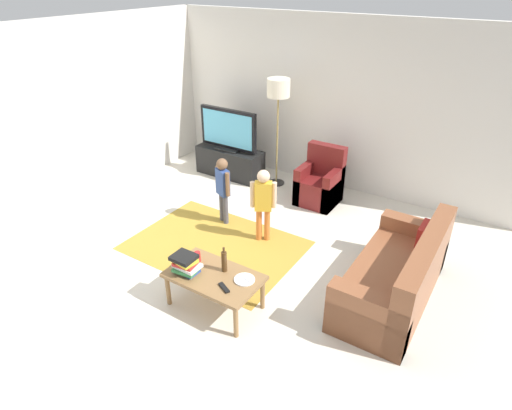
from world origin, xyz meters
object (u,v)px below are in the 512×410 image
object	(u,v)px
child_near_tv	(223,185)
book_stack	(186,264)
floor_lamp	(278,94)
couch	(400,279)
tv	(228,130)
armchair	(320,184)
bottle	(224,261)
plate	(244,280)
soda_can	(198,257)
coffee_table	(214,279)
tv_remote	(224,288)
tv_stand	(230,162)
child_center	(263,199)

from	to	relation	value
child_near_tv	book_stack	xyz separation A→B (m)	(0.72, -1.63, -0.06)
floor_lamp	couch	bearing A→B (deg)	-35.09
tv	armchair	distance (m)	1.86
floor_lamp	bottle	distance (m)	3.25
book_stack	plate	size ratio (longest dim) A/B	1.27
floor_lamp	soda_can	size ratio (longest dim) A/B	14.83
coffee_table	plate	xyz separation A→B (m)	(0.32, 0.10, 0.06)
bottle	soda_can	xyz separation A→B (m)	(-0.35, -0.02, -0.06)
book_stack	tv	bearing A→B (deg)	118.16
couch	book_stack	size ratio (longest dim) A/B	6.45
tv	tv_remote	world-z (taller)	tv
tv_stand	bottle	bearing A→B (deg)	-55.18
floor_lamp	book_stack	world-z (taller)	floor_lamp
floor_lamp	soda_can	bearing A→B (deg)	-76.49
tv_stand	child_near_tv	world-z (taller)	child_near_tv
book_stack	tv_remote	distance (m)	0.51
tv_remote	child_center	bearing A→B (deg)	134.31
tv_stand	soda_can	distance (m)	3.20
couch	soda_can	world-z (taller)	couch
couch	book_stack	bearing A→B (deg)	-145.97
floor_lamp	bottle	size ratio (longest dim) A/B	5.98
tv	armchair	bearing A→B (deg)	-0.60
tv_remote	couch	bearing A→B (deg)	69.04
child_center	soda_can	world-z (taller)	child_center
tv_stand	tv	distance (m)	0.60
child_center	plate	world-z (taller)	child_center
tv_stand	tv_remote	bearing A→B (deg)	-55.14
tv	child_center	xyz separation A→B (m)	(1.60, -1.45, -0.23)
child_center	plate	bearing A→B (deg)	-65.92
coffee_table	bottle	bearing A→B (deg)	67.38
child_near_tv	tv_remote	size ratio (longest dim) A/B	5.83
child_near_tv	soda_can	distance (m)	1.57
soda_can	plate	size ratio (longest dim) A/B	0.55
floor_lamp	tv_stand	bearing A→B (deg)	-170.04
plate	soda_can	bearing A→B (deg)	-180.00
armchair	tv_remote	xyz separation A→B (m)	(0.32, -2.96, 0.13)
book_stack	coffee_table	bearing A→B (deg)	23.59
tv	armchair	size ratio (longest dim) A/B	1.22
armchair	child_near_tv	xyz separation A→B (m)	(-0.90, -1.33, 0.30)
plate	floor_lamp	bearing A→B (deg)	114.32
armchair	book_stack	size ratio (longest dim) A/B	3.22
floor_lamp	child_near_tv	distance (m)	1.79
couch	armchair	size ratio (longest dim) A/B	2.00
book_stack	tv_remote	bearing A→B (deg)	0.01
armchair	coffee_table	size ratio (longest dim) A/B	0.90
coffee_table	child_near_tv	bearing A→B (deg)	123.39
child_near_tv	bottle	distance (m)	1.74
child_center	tv_remote	world-z (taller)	child_center
tv	plate	size ratio (longest dim) A/B	5.00
tv_stand	child_center	xyz separation A→B (m)	(1.60, -1.47, 0.38)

